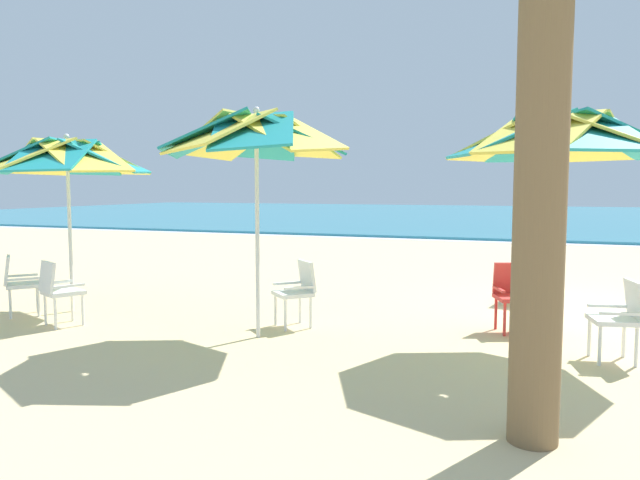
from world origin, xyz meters
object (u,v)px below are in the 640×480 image
object	(u,v)px
beach_umbrella_0	(561,138)
palm_tree_1	(541,65)
plastic_chair_2	(298,289)
plastic_chair_4	(18,281)
plastic_chair_1	(513,292)
beach_umbrella_2	(67,158)
plastic_chair_3	(58,289)
sun_lounger_1	(533,281)
beach_umbrella_1	(256,137)
plastic_chair_0	(620,315)
cooler_box	(534,319)

from	to	relation	value
beach_umbrella_0	palm_tree_1	size ratio (longest dim) A/B	0.63
plastic_chair_2	palm_tree_1	distance (m)	4.52
beach_umbrella_0	plastic_chair_4	bearing A→B (deg)	-174.52
plastic_chair_1	beach_umbrella_0	bearing A→B (deg)	-59.93
beach_umbrella_2	plastic_chair_3	world-z (taller)	beach_umbrella_2
plastic_chair_3	plastic_chair_4	xyz separation A→B (m)	(-1.00, 0.29, 0.00)
plastic_chair_4	palm_tree_1	xyz separation A→B (m)	(6.87, -1.91, 2.16)
sun_lounger_1	plastic_chair_4	bearing A→B (deg)	-149.27
plastic_chair_1	palm_tree_1	bearing A→B (deg)	-85.52
plastic_chair_3	beach_umbrella_0	bearing A→B (deg)	9.02
beach_umbrella_1	plastic_chair_3	distance (m)	3.35
plastic_chair_0	beach_umbrella_1	size ratio (longest dim) A/B	0.31
plastic_chair_0	beach_umbrella_2	xyz separation A→B (m)	(-7.23, 0.00, 1.74)
plastic_chair_1	plastic_chair_3	size ratio (longest dim) A/B	1.00
plastic_chair_1	beach_umbrella_2	xyz separation A→B (m)	(-6.12, -0.99, 1.74)
plastic_chair_4	sun_lounger_1	size ratio (longest dim) A/B	0.39
beach_umbrella_1	cooler_box	xyz separation A→B (m)	(3.14, 1.29, -2.21)
plastic_chair_1	sun_lounger_1	distance (m)	2.56
plastic_chair_1	plastic_chair_2	world-z (taller)	same
beach_umbrella_0	sun_lounger_1	size ratio (longest dim) A/B	1.22
plastic_chair_2	plastic_chair_1	bearing A→B (deg)	14.96
beach_umbrella_2	sun_lounger_1	xyz separation A→B (m)	(6.33, 3.53, -1.95)
plastic_chair_3	palm_tree_1	xyz separation A→B (m)	(5.87, -1.62, 2.16)
plastic_chair_1	plastic_chair_2	size ratio (longest dim) A/B	1.00
plastic_chair_0	plastic_chair_4	size ratio (longest dim) A/B	1.00
beach_umbrella_1	palm_tree_1	world-z (taller)	palm_tree_1
beach_umbrella_1	sun_lounger_1	bearing A→B (deg)	51.87
plastic_chair_0	plastic_chair_4	xyz separation A→B (m)	(-7.71, -0.51, 0.00)
beach_umbrella_1	plastic_chair_4	bearing A→B (deg)	-178.35
sun_lounger_1	cooler_box	size ratio (longest dim) A/B	4.45
sun_lounger_1	palm_tree_1	bearing A→B (deg)	-89.44
plastic_chair_0	plastic_chair_2	size ratio (longest dim) A/B	1.00
plastic_chair_3	cooler_box	xyz separation A→B (m)	(5.86, 1.68, -0.30)
beach_umbrella_0	beach_umbrella_1	xyz separation A→B (m)	(-3.36, -0.57, 0.06)
beach_umbrella_2	palm_tree_1	world-z (taller)	palm_tree_1
beach_umbrella_1	plastic_chair_1	bearing A→B (deg)	25.81
cooler_box	plastic_chair_0	bearing A→B (deg)	-45.96
plastic_chair_1	beach_umbrella_2	distance (m)	6.44
beach_umbrella_1	plastic_chair_3	xyz separation A→B (m)	(-2.71, -0.39, -1.92)
plastic_chair_4	plastic_chair_0	bearing A→B (deg)	3.79
beach_umbrella_2	plastic_chair_4	bearing A→B (deg)	-133.18
sun_lounger_1	cooler_box	world-z (taller)	sun_lounger_1
plastic_chair_2	palm_tree_1	xyz separation A→B (m)	(2.92, -2.70, 2.16)
plastic_chair_1	plastic_chair_4	size ratio (longest dim) A/B	1.00
beach_umbrella_0	plastic_chair_3	world-z (taller)	beach_umbrella_0
plastic_chair_1	cooler_box	world-z (taller)	plastic_chair_1
beach_umbrella_2	cooler_box	size ratio (longest dim) A/B	5.18
plastic_chair_0	plastic_chair_1	bearing A→B (deg)	138.22
cooler_box	palm_tree_1	bearing A→B (deg)	-89.83
plastic_chair_0	plastic_chair_4	world-z (taller)	same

